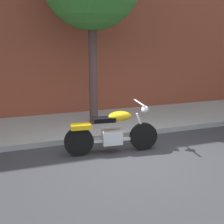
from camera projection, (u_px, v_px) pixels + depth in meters
The scene contains 3 objects.
ground_plane at pixel (135, 158), 6.16m from camera, with size 60.00×60.00×0.00m, color #38383D.
sidewalk at pixel (100, 123), 8.47m from camera, with size 24.08×2.53×0.14m, color #A3A3A3.
motorcycle at pixel (112, 133), 6.35m from camera, with size 2.13×0.70×1.14m.
Camera 1 is at (-2.34, -5.24, 2.50)m, focal length 45.70 mm.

